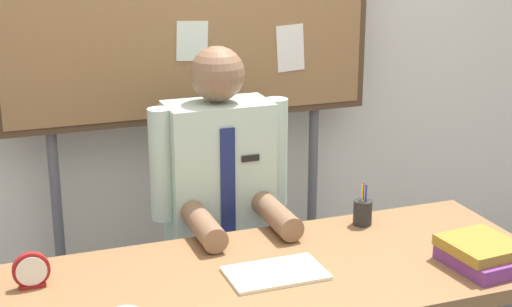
# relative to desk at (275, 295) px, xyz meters

# --- Properties ---
(back_wall) EXTENTS (6.40, 0.08, 2.70)m
(back_wall) POSITION_rel_desk_xyz_m (0.00, 1.17, 0.71)
(back_wall) COLOR silver
(back_wall) RESTS_ON ground_plane
(desk) EXTENTS (1.84, 0.73, 0.73)m
(desk) POSITION_rel_desk_xyz_m (0.00, 0.00, 0.00)
(desk) COLOR brown
(desk) RESTS_ON ground_plane
(person) EXTENTS (0.55, 0.56, 1.37)m
(person) POSITION_rel_desk_xyz_m (0.00, 0.59, -0.00)
(person) COLOR #2D2D33
(person) RESTS_ON ground_plane
(book_stack) EXTENTS (0.23, 0.27, 0.09)m
(book_stack) POSITION_rel_desk_xyz_m (0.65, -0.19, 0.13)
(book_stack) COLOR #72337F
(book_stack) RESTS_ON desk
(open_notebook) EXTENTS (0.32, 0.20, 0.01)m
(open_notebook) POSITION_rel_desk_xyz_m (-0.01, -0.02, 0.09)
(open_notebook) COLOR #F4EFCC
(open_notebook) RESTS_ON desk
(desk_clock) EXTENTS (0.12, 0.04, 0.12)m
(desk_clock) POSITION_rel_desk_xyz_m (-0.75, 0.16, 0.14)
(desk_clock) COLOR maroon
(desk_clock) RESTS_ON desk
(pen_holder) EXTENTS (0.07, 0.07, 0.16)m
(pen_holder) POSITION_rel_desk_xyz_m (0.45, 0.26, 0.13)
(pen_holder) COLOR #262626
(pen_holder) RESTS_ON desk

